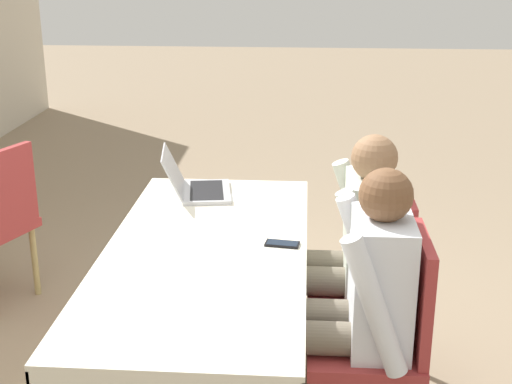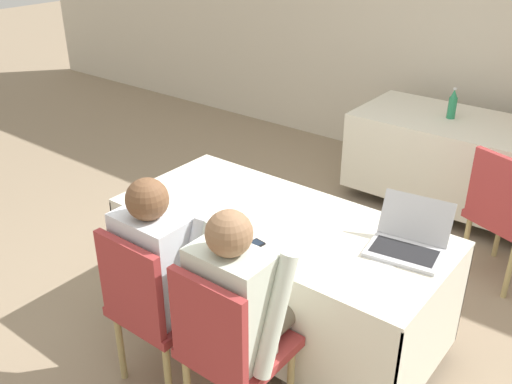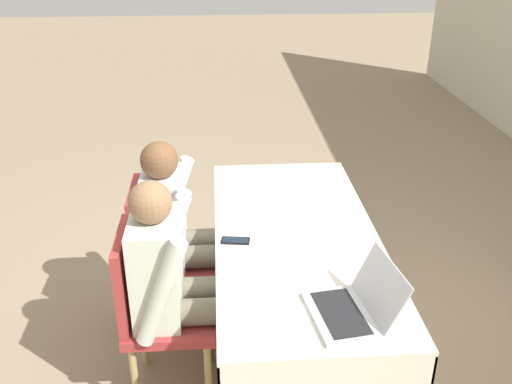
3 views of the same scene
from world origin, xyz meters
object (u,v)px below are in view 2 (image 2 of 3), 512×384
(laptop, at_px, (408,242))
(chair_far_spare, at_px, (506,212))
(water_bottle, at_px, (453,105))
(person_white_shirt, at_px, (242,305))
(person_checkered_shirt, at_px, (166,267))
(chair_near_left, at_px, (153,303))
(chair_near_right, at_px, (228,345))
(cell_phone, at_px, (251,246))

(laptop, bearing_deg, chair_far_spare, 73.01)
(laptop, height_order, water_bottle, water_bottle)
(laptop, xyz_separation_m, person_white_shirt, (-0.43, -0.76, -0.12))
(person_checkered_shirt, bearing_deg, chair_near_left, 90.00)
(person_checkered_shirt, bearing_deg, chair_near_right, 167.86)
(water_bottle, relative_size, chair_near_left, 0.27)
(chair_near_left, relative_size, chair_far_spare, 1.00)
(chair_near_right, bearing_deg, water_bottle, -87.57)
(person_checkered_shirt, bearing_deg, chair_far_spare, -119.51)
(water_bottle, distance_m, person_checkered_shirt, 2.80)
(chair_near_right, bearing_deg, laptop, -116.40)
(laptop, height_order, chair_near_right, laptop)
(person_white_shirt, bearing_deg, chair_near_right, 90.00)
(water_bottle, height_order, chair_far_spare, water_bottle)
(water_bottle, height_order, chair_near_left, water_bottle)
(laptop, bearing_deg, water_bottle, 96.88)
(laptop, relative_size, water_bottle, 1.61)
(chair_near_right, bearing_deg, person_white_shirt, -90.00)
(person_checkered_shirt, height_order, person_white_shirt, same)
(chair_far_spare, xyz_separation_m, person_white_shirt, (-0.60, -1.92, 0.16))
(cell_phone, distance_m, person_checkered_shirt, 0.43)
(water_bottle, height_order, chair_near_right, water_bottle)
(water_bottle, xyz_separation_m, chair_near_right, (0.12, -2.88, -0.34))
(cell_phone, xyz_separation_m, chair_near_left, (-0.29, -0.41, -0.24))
(laptop, xyz_separation_m, cell_phone, (-0.62, -0.45, -0.04))
(chair_near_right, bearing_deg, cell_phone, -64.85)
(chair_near_right, relative_size, chair_far_spare, 1.00)
(laptop, relative_size, chair_near_left, 0.43)
(laptop, distance_m, water_bottle, 2.09)
(chair_near_left, bearing_deg, water_bottle, -97.19)
(water_bottle, bearing_deg, laptop, -74.71)
(cell_phone, xyz_separation_m, water_bottle, (0.07, 2.47, 0.11))
(laptop, height_order, cell_phone, laptop)
(water_bottle, bearing_deg, person_white_shirt, -87.48)
(cell_phone, bearing_deg, person_white_shirt, -49.77)
(chair_near_left, height_order, person_white_shirt, person_white_shirt)
(laptop, xyz_separation_m, water_bottle, (-0.55, 2.01, 0.07))
(chair_far_spare, bearing_deg, person_white_shirt, 93.52)
(chair_far_spare, bearing_deg, water_bottle, -28.48)
(cell_phone, distance_m, chair_far_spare, 1.82)
(cell_phone, bearing_deg, chair_far_spare, 71.84)
(laptop, xyz_separation_m, person_checkered_shirt, (-0.91, -0.76, -0.12))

